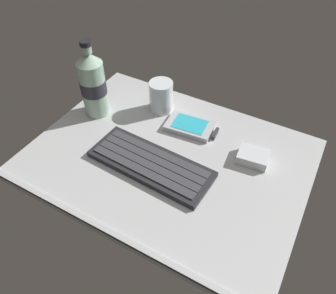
{
  "coord_description": "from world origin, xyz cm",
  "views": [
    {
      "loc": [
        26.72,
        -47.55,
        57.0
      ],
      "look_at": [
        0.0,
        0.0,
        3.0
      ],
      "focal_mm": 35.45,
      "sensor_mm": 36.0,
      "label": 1
    }
  ],
  "objects_px": {
    "keyboard": "(151,164)",
    "charger_block": "(253,157)",
    "handheld_device": "(192,127)",
    "juice_cup": "(161,97)",
    "water_bottle": "(93,84)"
  },
  "relations": [
    {
      "from": "handheld_device",
      "to": "juice_cup",
      "type": "height_order",
      "value": "juice_cup"
    },
    {
      "from": "keyboard",
      "to": "charger_block",
      "type": "relative_size",
      "value": 4.22
    },
    {
      "from": "water_bottle",
      "to": "charger_block",
      "type": "xyz_separation_m",
      "value": [
        0.43,
        0.03,
        -0.08
      ]
    },
    {
      "from": "juice_cup",
      "to": "charger_block",
      "type": "height_order",
      "value": "juice_cup"
    },
    {
      "from": "water_bottle",
      "to": "charger_block",
      "type": "distance_m",
      "value": 0.44
    },
    {
      "from": "charger_block",
      "to": "juice_cup",
      "type": "bearing_deg",
      "value": 167.34
    },
    {
      "from": "juice_cup",
      "to": "water_bottle",
      "type": "height_order",
      "value": "water_bottle"
    },
    {
      "from": "handheld_device",
      "to": "water_bottle",
      "type": "distance_m",
      "value": 0.28
    },
    {
      "from": "handheld_device",
      "to": "keyboard",
      "type": "bearing_deg",
      "value": -98.88
    },
    {
      "from": "keyboard",
      "to": "charger_block",
      "type": "height_order",
      "value": "charger_block"
    },
    {
      "from": "keyboard",
      "to": "charger_block",
      "type": "distance_m",
      "value": 0.24
    },
    {
      "from": "water_bottle",
      "to": "handheld_device",
      "type": "bearing_deg",
      "value": 13.72
    },
    {
      "from": "water_bottle",
      "to": "charger_block",
      "type": "height_order",
      "value": "water_bottle"
    },
    {
      "from": "keyboard",
      "to": "juice_cup",
      "type": "xyz_separation_m",
      "value": [
        -0.09,
        0.2,
        0.03
      ]
    },
    {
      "from": "keyboard",
      "to": "charger_block",
      "type": "bearing_deg",
      "value": 33.67
    }
  ]
}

